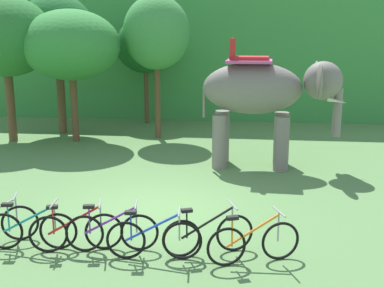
{
  "coord_description": "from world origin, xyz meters",
  "views": [
    {
      "loc": [
        2.07,
        -10.3,
        3.93
      ],
      "look_at": [
        0.76,
        1.0,
        1.3
      ],
      "focal_mm": 45.09,
      "sensor_mm": 36.0,
      "label": 1
    }
  ],
  "objects": [
    {
      "name": "bike_blue",
      "position": [
        0.49,
        -2.54,
        0.39
      ],
      "size": [
        1.71,
        0.52,
        0.92
      ],
      "color": "black",
      "rests_on": "ground"
    },
    {
      "name": "tree_far_left",
      "position": [
        -5.28,
        8.0,
        3.86
      ],
      "size": [
        2.96,
        2.96,
        5.41
      ],
      "color": "brown",
      "rests_on": "ground"
    },
    {
      "name": "tree_center_left",
      "position": [
        -2.38,
        10.55,
        3.4
      ],
      "size": [
        2.57,
        2.57,
        4.59
      ],
      "color": "brown",
      "rests_on": "ground"
    },
    {
      "name": "ground_plane",
      "position": [
        0.0,
        0.0,
        0.0
      ],
      "size": [
        80.0,
        80.0,
        0.0
      ],
      "primitive_type": "plane",
      "color": "#567F47"
    },
    {
      "name": "bike_purple",
      "position": [
        -0.33,
        -2.31,
        0.39
      ],
      "size": [
        1.7,
        0.52,
        0.92
      ],
      "color": "black",
      "rests_on": "ground"
    },
    {
      "name": "bike_red",
      "position": [
        -0.99,
        -2.38,
        0.39
      ],
      "size": [
        1.67,
        0.59,
        0.92
      ],
      "color": "black",
      "rests_on": "ground"
    },
    {
      "name": "bike_black",
      "position": [
        1.43,
        -2.22,
        0.39
      ],
      "size": [
        1.62,
        0.73,
        0.92
      ],
      "color": "black",
      "rests_on": "ground"
    },
    {
      "name": "elephant",
      "position": [
        2.54,
        3.88,
        2.2
      ],
      "size": [
        4.17,
        2.09,
        3.78
      ],
      "color": "slate",
      "rests_on": "ground"
    },
    {
      "name": "bike_orange",
      "position": [
        2.24,
        -2.48,
        0.39
      ],
      "size": [
        1.62,
        0.73,
        0.92
      ],
      "color": "black",
      "rests_on": "ground"
    },
    {
      "name": "tree_center",
      "position": [
        -1.31,
        7.55,
        3.92
      ],
      "size": [
        2.46,
        2.46,
        5.29
      ],
      "color": "brown",
      "rests_on": "ground"
    },
    {
      "name": "tree_far_right",
      "position": [
        -6.6,
        6.41,
        3.79
      ],
      "size": [
        3.48,
        3.48,
        5.24
      ],
      "color": "brown",
      "rests_on": "ground"
    },
    {
      "name": "foliage_hedge",
      "position": [
        0.0,
        14.37,
        3.11
      ],
      "size": [
        36.0,
        6.0,
        6.22
      ],
      "primitive_type": "cube",
      "color": "#3D8E42",
      "rests_on": "ground"
    },
    {
      "name": "tree_left",
      "position": [
        -4.23,
        6.59,
        3.5
      ],
      "size": [
        3.52,
        3.52,
        4.76
      ],
      "color": "brown",
      "rests_on": "ground"
    },
    {
      "name": "bike_teal",
      "position": [
        -1.84,
        -2.4,
        0.39
      ],
      "size": [
        1.7,
        0.52,
        0.92
      ],
      "color": "black",
      "rests_on": "ground"
    }
  ]
}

